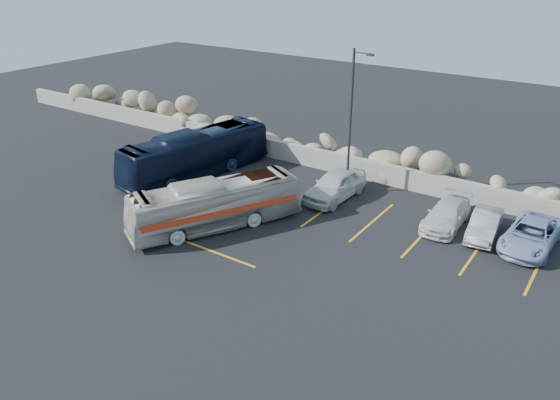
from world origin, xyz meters
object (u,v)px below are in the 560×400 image
Objects in this scene: car_a at (335,185)px; car_c at (447,215)px; vintage_bus at (215,205)px; lamppost at (351,119)px; car_d at (531,235)px; tour_coach at (196,154)px; car_b at (485,225)px.

car_a reaches higher than car_c.
car_a is (3.19, 6.32, -0.42)m from vintage_bus.
car_c is (9.37, 6.49, -0.60)m from vintage_bus.
car_a is at bearing -105.23° from lamppost.
vintage_bus reaches higher than car_a.
car_d is (9.83, -0.78, -3.67)m from lamppost.
lamppost is at bearing 27.36° from tour_coach.
car_c is at bearing 17.72° from tour_coach.
car_b is at bearing 3.73° from car_a.
lamppost is 3.67m from car_a.
tour_coach reaches higher than vintage_bus.
car_c reaches higher than car_b.
car_b is 0.88× the size of car_c.
vintage_bus is 2.10× the size of car_c.
tour_coach is at bearing -166.02° from car_a.
car_a is at bearing -179.63° from car_c.
lamppost reaches higher than vintage_bus.
car_b is 2.07m from car_d.
tour_coach is 2.18× the size of car_d.
lamppost is 8.66m from vintage_bus.
car_c is at bearing 62.89° from vintage_bus.
tour_coach is 16.78m from car_b.
tour_coach is at bearing -179.13° from car_b.
car_a is 1.01× the size of car_d.
tour_coach is 18.84m from car_d.
vintage_bus is 0.87× the size of tour_coach.
lamppost is 10.53m from car_d.
vintage_bus is at bearing -155.61° from car_b.
car_a is at bearing 91.37° from vintage_bus.
lamppost is at bearing 77.42° from car_a.
vintage_bus reaches higher than car_d.
lamppost is 7.02m from car_c.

